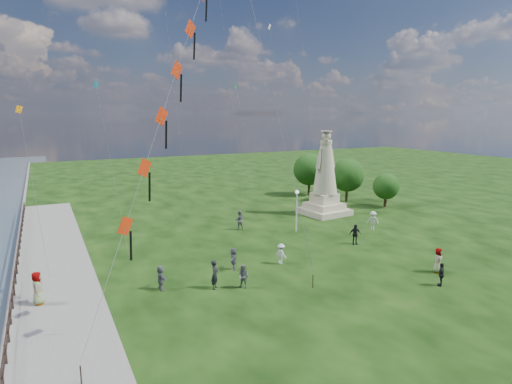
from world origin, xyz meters
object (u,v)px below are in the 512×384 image
person_7 (239,220)px  person_8 (373,220)px  person_0 (215,275)px  lamppost (297,202)px  person_11 (233,259)px  person_5 (161,278)px  person_9 (355,234)px  person_3 (441,274)px  person_2 (281,254)px  person_10 (38,290)px  statue (325,183)px  person_1 (244,277)px  person_4 (438,260)px

person_7 → person_8: (11.35, -5.72, -0.04)m
person_0 → person_7: 13.98m
lamppost → person_11: 11.48m
person_5 → person_9: (17.06, 2.00, 0.08)m
person_3 → person_5: 17.82m
person_8 → person_9: (-4.55, -2.88, -0.02)m
person_2 → person_10: (-15.95, 0.25, 0.20)m
statue → person_0: 22.81m
person_8 → person_10: person_10 is taller
person_0 → person_2: person_0 is taller
person_0 → person_11: (2.40, 2.53, -0.12)m
statue → person_11: statue is taller
person_2 → person_8: person_8 is taller
person_9 → lamppost: bearing=130.6°
person_1 → person_2: bearing=80.9°
lamppost → person_1: 14.16m
person_4 → person_1: bearing=140.7°
statue → person_5: size_ratio=5.77×
person_9 → person_11: bearing=-157.6°
statue → person_10: (-28.12, -11.27, -2.46)m
person_1 → person_7: bearing=114.5°
person_0 → person_8: 19.57m
lamppost → person_4: bearing=-76.7°
lamppost → person_0: size_ratio=2.12×
lamppost → person_8: (6.86, -2.70, -1.96)m
person_0 → person_11: person_0 is taller
statue → person_5: 24.63m
person_0 → person_7: bearing=7.6°
person_8 → person_9: person_8 is taller
person_2 → statue: bearing=-63.6°
person_8 → person_5: bearing=-122.0°
statue → person_8: 7.73m
person_0 → person_4: person_0 is taller
person_1 → person_11: bearing=124.9°
person_1 → person_11: (0.78, 3.32, 0.04)m
lamppost → person_5: bearing=-152.8°
statue → person_11: (-15.77, -11.03, -2.63)m
person_9 → person_10: bearing=-159.2°
person_5 → person_7: size_ratio=0.85×
lamppost → person_11: bearing=-145.3°
lamppost → person_2: bearing=-129.4°
lamppost → person_10: lamppost is taller
person_0 → person_11: size_ratio=1.15×
person_3 → person_11: bearing=-74.6°
person_8 → person_4: bearing=-63.8°
person_5 → person_11: (5.47, 1.15, 0.02)m
person_1 → person_10: bearing=-146.8°
statue → person_10: size_ratio=4.68×
lamppost → person_9: lamppost is taller
lamppost → person_3: bearing=-84.7°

